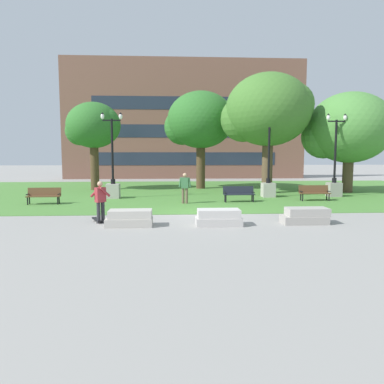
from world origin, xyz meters
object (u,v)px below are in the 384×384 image
object	(u,v)px
park_bench_near_right	(44,195)
person_skateboarder	(100,199)
skateboard	(97,220)
park_bench_far_left	(314,192)
lamp_post_left	(334,180)
lamp_post_center	(268,181)
concrete_block_center	(130,218)
concrete_block_left	(219,218)
lamp_post_right	(113,181)
person_bystander_near_lawn	(185,186)
concrete_block_right	(305,216)
park_bench_near_left	(239,193)

from	to	relation	value
park_bench_near_right	person_skateboarder	bearing A→B (deg)	-54.19
skateboard	park_bench_near_right	distance (m)	6.84
park_bench_far_left	lamp_post_left	distance (m)	2.93
lamp_post_center	concrete_block_center	bearing A→B (deg)	-130.83
concrete_block_center	concrete_block_left	distance (m)	3.48
park_bench_near_right	park_bench_far_left	distance (m)	15.58
lamp_post_right	skateboard	bearing A→B (deg)	-86.12
skateboard	person_bystander_near_lawn	xyz separation A→B (m)	(3.84, 5.36, 0.90)
park_bench_far_left	lamp_post_center	distance (m)	3.05
concrete_block_right	park_bench_far_left	size ratio (longest dim) A/B	1.02
park_bench_near_left	lamp_post_left	size ratio (longest dim) A/B	0.34
lamp_post_right	person_bystander_near_lawn	distance (m)	5.16
park_bench_near_left	lamp_post_center	bearing A→B (deg)	44.42
concrete_block_center	park_bench_near_left	world-z (taller)	park_bench_near_left
lamp_post_center	park_bench_far_left	bearing A→B (deg)	-40.90
person_bystander_near_lawn	person_skateboarder	bearing A→B (deg)	-123.16
park_bench_near_right	lamp_post_center	distance (m)	13.57
park_bench_near_right	lamp_post_right	distance (m)	4.29
lamp_post_center	park_bench_near_left	bearing A→B (deg)	-135.58
skateboard	person_skateboarder	bearing A→B (deg)	-48.67
lamp_post_center	park_bench_near_right	bearing A→B (deg)	-168.84
park_bench_near_left	lamp_post_left	distance (m)	7.09
park_bench_near_right	lamp_post_center	xyz separation A→B (m)	(13.30, 2.62, 0.53)
person_bystander_near_lawn	park_bench_near_left	bearing A→B (deg)	9.61
concrete_block_center	concrete_block_right	world-z (taller)	same
park_bench_near_right	lamp_post_right	size ratio (longest dim) A/B	0.34
concrete_block_right	lamp_post_center	world-z (taller)	lamp_post_center
concrete_block_center	lamp_post_left	size ratio (longest dim) A/B	0.34
skateboard	lamp_post_left	xyz separation A→B (m)	(13.68, 8.20, 1.01)
lamp_post_right	person_bystander_near_lawn	size ratio (longest dim) A/B	3.11
concrete_block_center	lamp_post_right	distance (m)	9.27
skateboard	park_bench_near_right	world-z (taller)	park_bench_near_right
lamp_post_right	lamp_post_center	world-z (taller)	lamp_post_right
person_skateboarder	lamp_post_left	size ratio (longest dim) A/B	0.32
lamp_post_left	lamp_post_center	xyz separation A→B (m)	(-4.35, -0.02, -0.02)
concrete_block_right	lamp_post_center	distance (m)	9.06
person_skateboarder	person_bystander_near_lawn	size ratio (longest dim) A/B	1.00
concrete_block_left	person_skateboarder	world-z (taller)	person_skateboarder
concrete_block_center	park_bench_far_left	world-z (taller)	park_bench_far_left
park_bench_near_left	lamp_post_right	world-z (taller)	lamp_post_right
lamp_post_left	park_bench_near_left	bearing A→B (deg)	-160.94
concrete_block_right	skateboard	world-z (taller)	concrete_block_right
skateboard	lamp_post_right	size ratio (longest dim) A/B	0.19
park_bench_near_left	lamp_post_right	bearing A→B (deg)	163.87
concrete_block_center	lamp_post_center	xyz separation A→B (m)	(7.88, 9.12, 0.76)
lamp_post_left	lamp_post_center	distance (m)	4.35
concrete_block_right	lamp_post_right	distance (m)	12.69
park_bench_near_right	concrete_block_right	bearing A→B (deg)	-27.05
park_bench_near_left	lamp_post_right	distance (m)	7.87
concrete_block_left	person_bystander_near_lawn	bearing A→B (deg)	99.67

